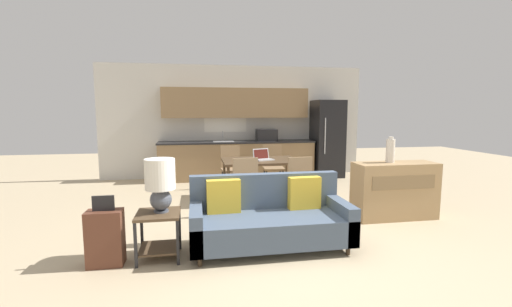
# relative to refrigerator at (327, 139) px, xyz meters

# --- Properties ---
(ground_plane) EXTENTS (20.00, 20.00, 0.00)m
(ground_plane) POSITION_rel_refrigerator_xyz_m (-2.22, -4.22, -0.94)
(ground_plane) COLOR tan
(wall_back) EXTENTS (6.40, 0.07, 2.70)m
(wall_back) POSITION_rel_refrigerator_xyz_m (-2.23, 0.41, 0.42)
(wall_back) COLOR silver
(wall_back) RESTS_ON ground_plane
(kitchen_counter) EXTENTS (3.67, 0.65, 2.15)m
(kitchen_counter) POSITION_rel_refrigerator_xyz_m (-2.21, 0.11, -0.09)
(kitchen_counter) COLOR #8E704C
(kitchen_counter) RESTS_ON ground_plane
(refrigerator) EXTENTS (0.69, 0.76, 1.87)m
(refrigerator) POSITION_rel_refrigerator_xyz_m (0.00, 0.00, 0.00)
(refrigerator) COLOR black
(refrigerator) RESTS_ON ground_plane
(dining_table) EXTENTS (1.36, 0.97, 0.73)m
(dining_table) POSITION_rel_refrigerator_xyz_m (-2.04, -1.90, -0.27)
(dining_table) COLOR brown
(dining_table) RESTS_ON ground_plane
(couch) EXTENTS (1.86, 0.80, 0.84)m
(couch) POSITION_rel_refrigerator_xyz_m (-2.35, -4.09, -0.60)
(couch) COLOR #3D2D1E
(couch) RESTS_ON ground_plane
(side_table) EXTENTS (0.47, 0.47, 0.51)m
(side_table) POSITION_rel_refrigerator_xyz_m (-3.61, -4.22, -0.59)
(side_table) COLOR brown
(side_table) RESTS_ON ground_plane
(table_lamp) EXTENTS (0.33, 0.33, 0.59)m
(table_lamp) POSITION_rel_refrigerator_xyz_m (-3.58, -4.19, -0.08)
(table_lamp) COLOR #4C515B
(table_lamp) RESTS_ON side_table
(credenza) EXTENTS (1.24, 0.45, 0.85)m
(credenza) POSITION_rel_refrigerator_xyz_m (-0.25, -3.36, -0.51)
(credenza) COLOR tan
(credenza) RESTS_ON ground_plane
(vase) EXTENTS (0.13, 0.13, 0.39)m
(vase) POSITION_rel_refrigerator_xyz_m (-0.32, -3.32, 0.09)
(vase) COLOR beige
(vase) RESTS_ON credenza
(dining_chair_far_left) EXTENTS (0.45, 0.45, 0.90)m
(dining_chair_far_left) POSITION_rel_refrigerator_xyz_m (-2.48, -1.08, -0.44)
(dining_chair_far_left) COLOR #997A56
(dining_chair_far_left) RESTS_ON ground_plane
(dining_chair_far_right) EXTENTS (0.45, 0.45, 0.90)m
(dining_chair_far_right) POSITION_rel_refrigerator_xyz_m (-1.60, -1.04, -0.44)
(dining_chair_far_right) COLOR #997A56
(dining_chair_far_right) RESTS_ON ground_plane
(dining_chair_near_right) EXTENTS (0.46, 0.46, 0.90)m
(dining_chair_near_right) POSITION_rel_refrigerator_xyz_m (-1.60, -2.76, -0.44)
(dining_chair_near_right) COLOR #997A56
(dining_chair_near_right) RESTS_ON ground_plane
(dining_chair_near_left) EXTENTS (0.48, 0.48, 0.90)m
(dining_chair_near_left) POSITION_rel_refrigerator_xyz_m (-2.47, -2.73, -0.44)
(dining_chair_near_left) COLOR #997A56
(dining_chair_near_left) RESTS_ON ground_plane
(laptop) EXTENTS (0.38, 0.34, 0.20)m
(laptop) POSITION_rel_refrigerator_xyz_m (-2.00, -1.92, -0.16)
(laptop) COLOR #B7BABC
(laptop) RESTS_ON dining_table
(suitcase) EXTENTS (0.36, 0.22, 0.75)m
(suitcase) POSITION_rel_refrigerator_xyz_m (-4.14, -4.31, -0.63)
(suitcase) COLOR brown
(suitcase) RESTS_ON ground_plane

